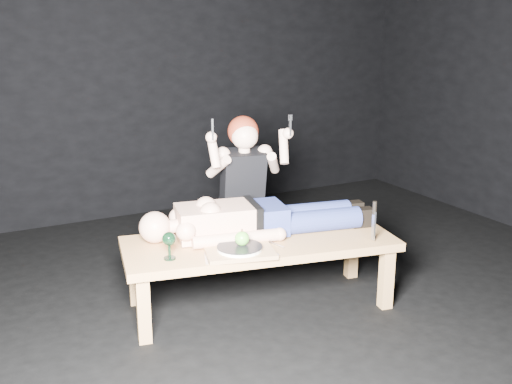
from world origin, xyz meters
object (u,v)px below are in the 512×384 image
(lying_man, at_px, (261,214))
(table, at_px, (260,273))
(carving_knife, at_px, (374,221))
(kneeling_woman, at_px, (240,193))
(goblet, at_px, (169,246))
(serving_tray, at_px, (240,252))

(lying_man, bearing_deg, table, -110.66)
(table, bearing_deg, carving_knife, -18.38)
(carving_knife, bearing_deg, kneeling_woman, 128.07)
(table, bearing_deg, lying_man, 69.34)
(goblet, bearing_deg, carving_knife, -14.04)
(lying_man, distance_m, serving_tray, 0.41)
(table, bearing_deg, serving_tray, -133.73)
(goblet, relative_size, carving_knife, 0.63)
(serving_tray, bearing_deg, kneeling_woman, 63.45)
(kneeling_woman, distance_m, goblet, 0.98)
(table, distance_m, kneeling_woman, 0.70)
(lying_man, distance_m, goblet, 0.70)
(table, height_order, serving_tray, serving_tray)
(lying_man, bearing_deg, goblet, -155.78)
(serving_tray, distance_m, carving_knife, 0.86)
(table, bearing_deg, goblet, -165.14)
(carving_knife, bearing_deg, table, 161.62)
(serving_tray, bearing_deg, lying_man, 43.24)
(table, relative_size, carving_knife, 6.55)
(lying_man, xyz_separation_m, goblet, (-0.68, -0.16, -0.04))
(goblet, distance_m, carving_knife, 1.26)
(serving_tray, bearing_deg, carving_knife, -13.29)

